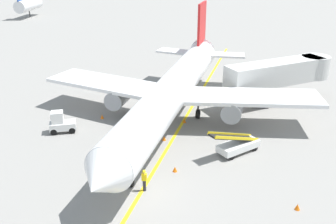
% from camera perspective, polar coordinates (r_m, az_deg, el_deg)
% --- Properties ---
extents(ground_plane, '(300.00, 300.00, 0.00)m').
position_cam_1_polar(ground_plane, '(27.92, -4.26, -11.86)').
color(ground_plane, gray).
extents(taxi_line_yellow, '(11.25, 79.29, 0.01)m').
position_cam_1_polar(taxi_line_yellow, '(31.94, -1.00, -6.92)').
color(taxi_line_yellow, yellow).
rests_on(taxi_line_yellow, ground).
extents(airliner, '(28.34, 35.30, 10.10)m').
position_cam_1_polar(airliner, '(37.31, 0.86, 3.39)').
color(airliner, white).
rests_on(airliner, ground).
extents(jet_bridge, '(12.09, 9.12, 4.85)m').
position_cam_1_polar(jet_bridge, '(44.41, 17.13, 5.76)').
color(jet_bridge, beige).
rests_on(jet_bridge, ground).
extents(baggage_tug_near_wing, '(2.70, 2.03, 2.10)m').
position_cam_1_polar(baggage_tug_near_wing, '(37.37, -15.72, -1.60)').
color(baggage_tug_near_wing, silver).
rests_on(baggage_tug_near_wing, ground).
extents(belt_loader_forward_hold, '(4.55, 4.28, 2.59)m').
position_cam_1_polar(belt_loader_forward_hold, '(32.97, 10.32, -4.78)').
color(belt_loader_forward_hold, silver).
rests_on(belt_loader_forward_hold, ground).
extents(ground_crew_marshaller, '(0.36, 0.24, 1.70)m').
position_cam_1_polar(ground_crew_marshaller, '(27.57, -3.57, -10.05)').
color(ground_crew_marshaller, '#26262D').
rests_on(ground_crew_marshaller, ground).
extents(safety_cone_nose_left, '(0.36, 0.36, 0.44)m').
position_cam_1_polar(safety_cone_nose_left, '(30.05, 1.04, -8.53)').
color(safety_cone_nose_left, orange).
rests_on(safety_cone_nose_left, ground).
extents(safety_cone_nose_right, '(0.36, 0.36, 0.44)m').
position_cam_1_polar(safety_cone_nose_right, '(27.50, 18.78, -13.26)').
color(safety_cone_nose_right, orange).
rests_on(safety_cone_nose_right, ground).
extents(safety_cone_wingtip_left, '(0.36, 0.36, 0.44)m').
position_cam_1_polar(safety_cone_wingtip_left, '(39.73, -9.82, -0.66)').
color(safety_cone_wingtip_left, orange).
rests_on(safety_cone_wingtip_left, ground).
extents(safety_cone_wingtip_right, '(0.36, 0.36, 0.44)m').
position_cam_1_polar(safety_cone_wingtip_right, '(38.27, 2.46, -1.27)').
color(safety_cone_wingtip_right, orange).
rests_on(safety_cone_wingtip_right, ground).
extents(safety_cone_tail_area, '(0.36, 0.36, 0.44)m').
position_cam_1_polar(safety_cone_tail_area, '(34.71, -0.58, -3.92)').
color(safety_cone_tail_area, orange).
rests_on(safety_cone_tail_area, ground).
extents(distant_aircraft_far_left, '(3.00, 10.10, 8.80)m').
position_cam_1_polar(distant_aircraft_far_left, '(107.69, -20.18, 14.86)').
color(distant_aircraft_far_left, silver).
rests_on(distant_aircraft_far_left, ground).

